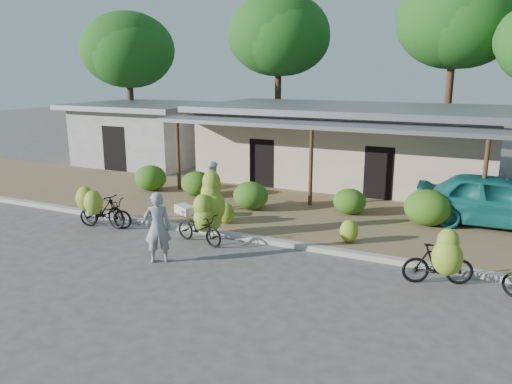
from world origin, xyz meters
TOP-DOWN VIEW (x-y plane):
  - ground at (0.00, 0.00)m, footprint 100.00×100.00m
  - sidewalk at (0.00, 5.00)m, footprint 60.00×6.00m
  - curb at (0.00, 2.00)m, footprint 60.00×0.25m
  - shop_main at (0.00, 10.93)m, footprint 13.00×8.50m
  - shop_grey at (-11.00, 10.99)m, footprint 7.00×6.00m
  - tree_back_left at (-13.69, 13.11)m, footprint 5.40×5.30m
  - tree_far_center at (-5.69, 16.11)m, footprint 5.71×5.64m
  - tree_center_right at (3.31, 16.61)m, footprint 5.62×5.53m
  - hedge_0 at (-6.55, 5.48)m, footprint 1.31×1.18m
  - hedge_1 at (-4.36, 5.48)m, footprint 1.23×1.11m
  - hedge_2 at (-1.67, 4.67)m, footprint 1.25×1.12m
  - hedge_3 at (1.58, 5.58)m, footprint 1.11×0.99m
  - hedge_4 at (4.10, 5.40)m, footprint 1.44×1.30m
  - bike_far_left at (-5.02, 1.06)m, footprint 1.86×1.39m
  - bike_left at (-5.20, 1.11)m, footprint 1.86×1.24m
  - bike_center at (-1.54, 1.48)m, footprint 1.74×1.30m
  - bike_right at (4.94, 0.94)m, footprint 1.67×1.38m
  - loose_banana_a at (-2.03, 2.98)m, footprint 0.50×0.42m
  - loose_banana_b at (-1.65, 2.84)m, footprint 0.55×0.46m
  - loose_banana_c at (2.33, 2.77)m, footprint 0.52×0.44m
  - sack_near at (-2.55, 3.35)m, footprint 0.93×0.66m
  - sack_far at (-3.44, 3.22)m, footprint 0.84×0.66m
  - vendor at (-1.78, -0.50)m, footprint 0.81×0.76m
  - bystander at (-2.90, 4.20)m, footprint 1.01×0.91m
  - teal_van at (6.00, 6.23)m, footprint 4.85×2.08m

SIDE VIEW (x-z plane):
  - ground at x=0.00m, z-range 0.00..0.00m
  - sidewalk at x=0.00m, z-range 0.00..0.12m
  - curb at x=0.00m, z-range 0.00..0.15m
  - sack_far at x=-3.44m, z-range 0.12..0.40m
  - sack_near at x=-2.55m, z-range 0.12..0.42m
  - loose_banana_a at x=-2.03m, z-range 0.12..0.74m
  - loose_banana_c at x=2.33m, z-range 0.12..0.77m
  - loose_banana_b at x=-1.65m, z-range 0.12..0.80m
  - hedge_3 at x=1.58m, z-range 0.12..0.98m
  - bike_far_left at x=-5.02m, z-range -0.12..1.23m
  - hedge_1 at x=-4.36m, z-range 0.12..1.08m
  - hedge_2 at x=-1.67m, z-range 0.12..1.09m
  - hedge_0 at x=-6.55m, z-range 0.12..1.14m
  - bike_left at x=-5.20m, z-range -0.07..1.36m
  - bike_right at x=4.94m, z-range -0.10..1.43m
  - hedge_4 at x=4.10m, z-range 0.12..1.25m
  - bike_center at x=-1.54m, z-range -0.21..1.83m
  - vendor at x=-1.78m, z-range 0.00..1.86m
  - teal_van at x=6.00m, z-range 0.12..1.75m
  - bystander at x=-2.90m, z-range 0.12..1.80m
  - shop_grey at x=-11.00m, z-range 0.04..3.19m
  - shop_main at x=0.00m, z-range 0.05..3.40m
  - tree_back_left at x=-13.69m, z-range 2.02..10.10m
  - tree_far_center at x=-5.69m, z-range 2.35..11.35m
  - tree_center_right at x=3.31m, z-range 2.53..11.83m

